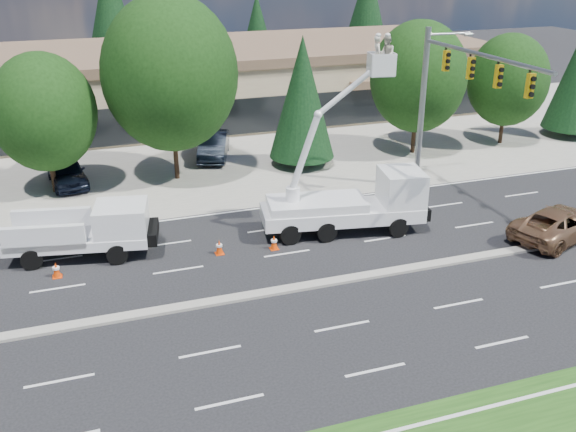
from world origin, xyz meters
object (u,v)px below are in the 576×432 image
object	(u,v)px
signal_mast	(446,90)
minivan	(559,224)
bucket_truck	(355,193)
utility_pickup	(89,236)

from	to	relation	value
signal_mast	minivan	distance (m)	8.81
signal_mast	bucket_truck	distance (m)	7.70
bucket_truck	signal_mast	bearing A→B (deg)	31.86
utility_pickup	minivan	size ratio (longest dim) A/B	1.20
signal_mast	minivan	xyz separation A→B (m)	(2.85, -6.44, -5.30)
utility_pickup	minivan	xyz separation A→B (m)	(21.38, -5.34, -0.22)
bucket_truck	minivan	bearing A→B (deg)	-14.31
utility_pickup	bucket_truck	world-z (taller)	bucket_truck
utility_pickup	signal_mast	bearing A→B (deg)	14.32
signal_mast	bucket_truck	bearing A→B (deg)	-158.02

